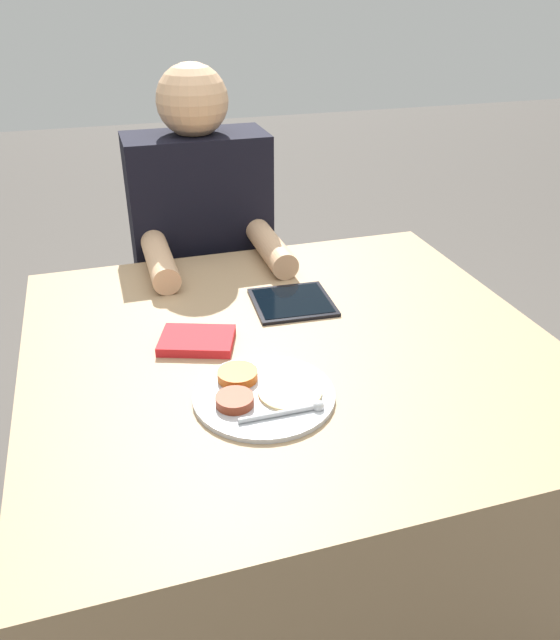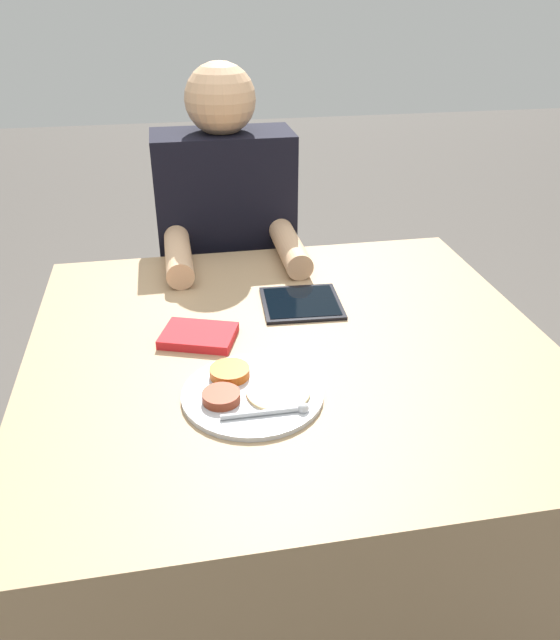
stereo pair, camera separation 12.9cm
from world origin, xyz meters
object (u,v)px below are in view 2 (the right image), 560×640
Objects in this scene: thali_tray at (250,392)px; tablet_device at (301,303)px; red_notebook at (199,336)px; person_diner at (228,279)px.

thali_tray reaches higher than tablet_device.
person_diner is (0.12, 0.62, -0.16)m from red_notebook.
thali_tray is 1.45× the size of red_notebook.
thali_tray is at bearing -93.04° from person_diner.
thali_tray is 0.85m from person_diner.
red_notebook reaches higher than tablet_device.
person_diner reaches higher than thali_tray.
person_diner is at bearing 86.96° from thali_tray.
person_diner is at bearing 104.21° from tablet_device.
red_notebook is 0.15× the size of person_diner.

